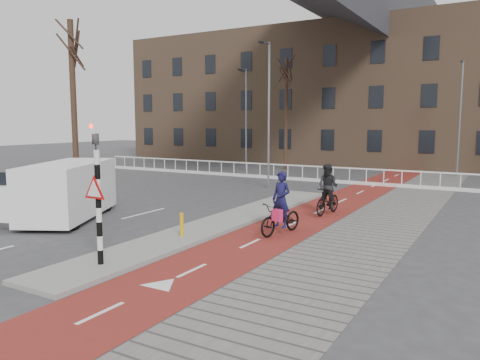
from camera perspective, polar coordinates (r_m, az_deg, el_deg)
The scene contains 16 objects.
ground at distance 13.53m, azimuth -8.58°, elevation -8.76°, with size 120.00×120.00×0.00m, color #38383A.
bike_lane at distance 21.53m, azimuth 11.56°, elevation -2.87°, with size 2.50×60.00×0.01m, color maroon.
sidewalk at distance 20.83m, azimuth 18.89°, elevation -3.44°, with size 3.00×60.00×0.01m, color slate.
curb_island at distance 17.08m, azimuth -2.02°, elevation -5.14°, with size 1.80×16.00×0.12m, color gray.
traffic_signal at distance 12.07m, azimuth -16.99°, elevation -1.26°, with size 0.80×0.80×3.68m.
bollard at distance 14.78m, azimuth -7.12°, elevation -5.41°, with size 0.12×0.12×0.74m, color #DDA50C.
cyclist_near at distance 15.41m, azimuth 5.03°, elevation -4.06°, with size 1.10×2.10×2.07m.
cyclist_far at distance 18.89m, azimuth 10.66°, elevation -1.66°, with size 0.93×1.93×2.01m.
van at distance 18.80m, azimuth -20.14°, elevation -1.13°, with size 4.06×5.35×2.15m.
railing at distance 30.35m, azimuth 4.12°, elevation 0.71°, with size 28.00×0.10×0.99m.
townhouse_row at distance 43.79m, azimuth 15.48°, elevation 12.28°, with size 46.00×10.00×15.90m.
tree_left at distance 27.49m, azimuth -19.61°, elevation 8.55°, with size 0.32×0.32×9.13m, color black.
tree_mid at distance 36.42m, azimuth 5.63°, elevation 7.94°, with size 0.27×0.27×8.45m, color black.
streetlight_near at distance 26.00m, azimuth 3.54°, elevation 7.75°, with size 0.12×0.12×7.96m, color slate.
streetlight_left at distance 35.20m, azimuth 0.76°, elevation 7.27°, with size 0.12×0.12×7.56m, color slate.
streetlight_right at distance 34.75m, azimuth 25.24°, elevation 6.70°, with size 0.12×0.12×7.67m, color slate.
Camera 1 is at (8.16, -10.14, 3.68)m, focal length 35.00 mm.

